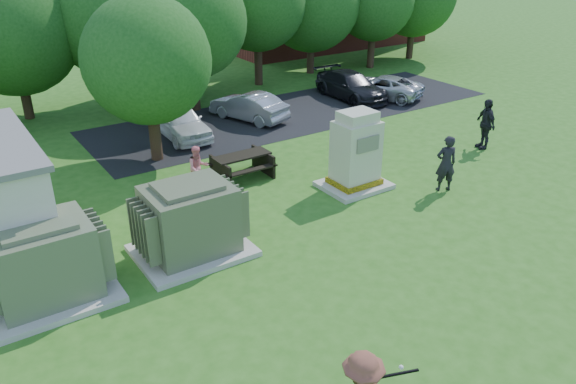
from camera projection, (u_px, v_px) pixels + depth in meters
ground at (381, 301)px, 13.36m from camera, size 120.00×120.00×0.00m
parking_strip at (299, 111)px, 27.01m from camera, size 20.00×6.00×0.01m
transformer_left at (44, 264)px, 13.06m from camera, size 3.00×2.40×2.07m
transformer_right at (190, 222)px, 14.92m from camera, size 3.00×2.40×2.07m
generator_cabinet at (356, 155)px, 18.69m from camera, size 2.20×1.80×2.68m
picnic_table at (242, 163)px, 19.70m from camera, size 2.01×1.50×0.86m
person_by_generator at (446, 163)px, 18.57m from camera, size 0.83×0.71×1.93m
person_at_picnic at (198, 168)px, 18.76m from camera, size 0.79×0.64×1.52m
person_walking_right at (485, 124)px, 22.15m from camera, size 0.89×1.28×2.01m
car_white at (180, 121)px, 23.49m from camera, size 1.75×4.04×1.36m
car_silver_a at (249, 106)px, 25.56m from camera, size 2.50×4.06×1.26m
car_dark at (351, 86)px, 28.70m from camera, size 2.07×4.68×1.34m
car_silver_b at (382, 87)px, 28.90m from camera, size 3.37×4.56×1.15m
batting_equipment at (391, 376)px, 9.48m from camera, size 1.19×0.51×0.39m
tree_row at (147, 18)px, 26.34m from camera, size 41.30×13.30×7.30m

